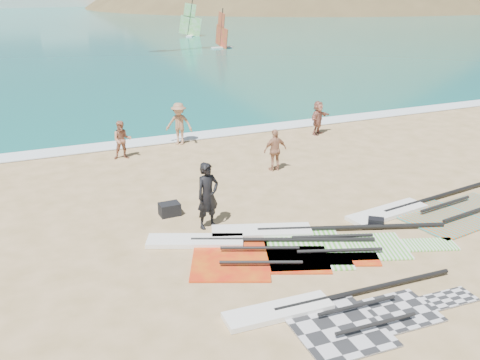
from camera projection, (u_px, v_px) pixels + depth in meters
name	position (u px, v px, depth m)	size (l,w,h in m)	color
ground	(355.00, 263.00, 13.09)	(300.00, 300.00, 0.00)	tan
sea	(26.00, 11.00, 126.20)	(300.00, 240.00, 0.06)	#0C5A55
surf_line	(191.00, 137.00, 23.63)	(300.00, 1.20, 0.04)	white
headland_main	(335.00, 5.00, 156.74)	(143.00, 143.00, 45.00)	brown
headland_minor	(407.00, 2.00, 178.60)	(70.00, 70.00, 28.00)	brown
rig_grey	(336.00, 313.00, 11.02)	(5.52, 2.28, 0.20)	#2A2B2D
rig_green	(313.00, 239.00, 14.17)	(6.21, 3.79, 0.21)	#4CC027
rig_orange	(431.00, 210.00, 15.99)	(6.47, 2.86, 0.20)	#EA5407
rig_red	(241.00, 250.00, 13.58)	(5.64, 3.82, 0.20)	red
gear_bag_near	(170.00, 209.00, 15.69)	(0.59, 0.43, 0.37)	black
gear_bag_far	(376.00, 223.00, 14.94)	(0.43, 0.30, 0.26)	black
person_wetsuit	(208.00, 196.00, 14.67)	(0.69, 0.45, 1.89)	black
beachgoer_left	(122.00, 140.00, 20.53)	(0.73, 0.57, 1.50)	#A96B50
beachgoer_mid	(179.00, 124.00, 22.33)	(1.14, 0.66, 1.77)	#986D50
beachgoer_back	(275.00, 150.00, 19.23)	(0.90, 0.37, 1.53)	tan
beachgoer_right	(318.00, 118.00, 23.82)	(1.41, 0.45, 1.52)	#A76957
windsurfer_centre	(222.00, 36.00, 54.61)	(2.25, 2.68, 4.01)	white
windsurfer_right	(190.00, 26.00, 66.36)	(2.61, 2.46, 4.45)	white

